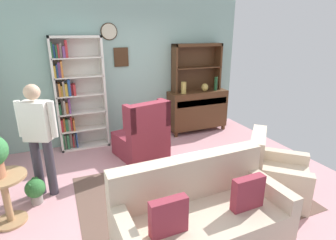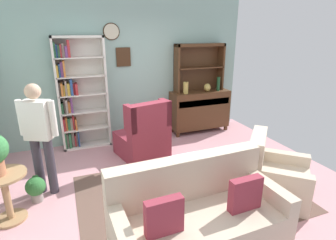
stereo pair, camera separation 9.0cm
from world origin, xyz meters
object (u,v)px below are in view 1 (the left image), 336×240
wingback_chair (143,137)px  potted_plant_small (35,189)px  sideboard_hutch (197,61)px  vase_tall (184,88)px  armchair_floral (274,176)px  bottle_wine (216,84)px  person_reading (39,133)px  vase_round (205,87)px  couch_floral (200,218)px  bookshelf (76,95)px  sideboard (197,109)px  plant_stand (6,194)px

wingback_chair → potted_plant_small: size_ratio=3.00×
sideboard_hutch → wingback_chair: size_ratio=1.05×
vase_tall → potted_plant_small: vase_tall is taller
vase_tall → armchair_floral: 2.68m
vase_tall → sideboard_hutch: bearing=25.9°
bottle_wine → person_reading: size_ratio=0.19×
vase_round → bottle_wine: bearing=-4.9°
couch_floral → bottle_wine: bearing=55.7°
couch_floral → person_reading: (-1.52, 1.64, 0.59)m
bookshelf → bottle_wine: bearing=-3.4°
sideboard → bottle_wine: (0.39, -0.09, 0.56)m
plant_stand → sideboard: bearing=27.8°
sideboard → wingback_chair: 1.74m
bookshelf → potted_plant_small: bearing=-114.1°
vase_tall → sideboard: bearing=11.6°
vase_tall → couch_floral: bearing=-112.6°
wingback_chair → sideboard: bearing=27.8°
armchair_floral → person_reading: size_ratio=0.69×
vase_tall → couch_floral: (-1.23, -2.95, -0.73)m
wingback_chair → potted_plant_small: (-1.73, -0.76, -0.18)m
sideboard_hutch → bottle_wine: 0.66m
bookshelf → person_reading: size_ratio=1.35×
sideboard_hutch → armchair_floral: (-0.25, -2.76, -1.27)m
vase_round → potted_plant_small: size_ratio=0.48×
vase_tall → wingback_chair: size_ratio=0.23×
couch_floral → plant_stand: couch_floral is taller
bookshelf → sideboard: bearing=-1.9°
plant_stand → couch_floral: bearing=-31.0°
wingback_chair → bottle_wine: bearing=20.6°
sideboard → vase_tall: 0.66m
wingback_chair → person_reading: person_reading is taller
vase_tall → bottle_wine: bottle_wine is taller
sideboard → person_reading: person_reading is taller
sideboard_hutch → vase_round: (0.13, -0.18, -0.55)m
sideboard → vase_tall: (-0.39, -0.08, 0.53)m
vase_tall → couch_floral: vase_tall is taller
vase_tall → plant_stand: vase_tall is taller
vase_round → wingback_chair: vase_round is taller
wingback_chair → potted_plant_small: 1.90m
plant_stand → bookshelf: bearing=62.5°
vase_round → wingback_chair: bearing=-155.9°
sideboard_hutch → couch_floral: size_ratio=0.60×
vase_round → person_reading: person_reading is taller
sideboard_hutch → potted_plant_small: size_ratio=3.14×
armchair_floral → potted_plant_small: (-3.02, 1.07, -0.08)m
bookshelf → wingback_chair: bookshelf is taller
bookshelf → potted_plant_small: (-0.74, -1.66, -0.83)m
bottle_wine → potted_plant_small: (-3.66, -1.49, -0.86)m
sideboard_hutch → vase_tall: bearing=-154.1°
armchair_floral → potted_plant_small: 3.21m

